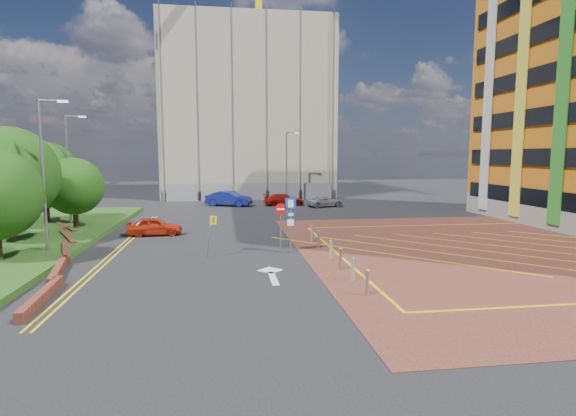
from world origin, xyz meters
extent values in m
plane|color=black|center=(0.00, 0.00, 0.00)|extent=(140.00, 140.00, 0.00)
cube|color=brown|center=(14.00, 0.00, 0.01)|extent=(26.00, 26.00, 0.02)
cube|color=brown|center=(-9.80, -6.00, 0.20)|extent=(0.62, 4.61, 0.40)
cube|color=brown|center=(-10.60, -2.00, 0.20)|extent=(1.25, 4.56, 0.40)
cube|color=brown|center=(-11.60, 2.00, 0.20)|extent=(1.86, 4.43, 0.40)
cube|color=brown|center=(-12.80, 6.00, 0.20)|extent=(2.29, 4.27, 0.40)
cube|color=brown|center=(-14.20, 10.00, 0.20)|extent=(2.69, 4.06, 0.40)
cylinder|color=#3D2B1C|center=(-15.50, 5.00, 1.50)|extent=(0.36, 0.36, 2.40)
sphere|color=#14330B|center=(-15.50, 5.00, 4.24)|extent=(5.60, 5.60, 5.60)
cylinder|color=#3D2B1C|center=(-13.50, 10.00, 1.20)|extent=(0.36, 0.36, 1.80)
sphere|color=#14330B|center=(-13.50, 10.00, 3.20)|extent=(4.00, 4.00, 4.00)
cylinder|color=#3D2B1C|center=(-16.50, 13.00, 1.40)|extent=(0.36, 0.36, 2.20)
sphere|color=#14330B|center=(-16.50, 13.00, 3.88)|extent=(5.00, 5.00, 5.00)
cylinder|color=#9EA0A8|center=(-12.50, 2.00, 4.30)|extent=(0.16, 0.16, 8.00)
cylinder|color=#9EA0A8|center=(-11.90, 2.00, 8.18)|extent=(1.20, 0.10, 0.10)
cube|color=silver|center=(-11.30, 2.00, 8.15)|extent=(0.50, 0.15, 0.12)
cylinder|color=#9EA0A8|center=(-14.50, 12.00, 4.30)|extent=(0.16, 0.16, 8.00)
cylinder|color=#9EA0A8|center=(-13.90, 12.00, 8.18)|extent=(1.20, 0.10, 0.10)
cube|color=silver|center=(-13.30, 12.00, 8.15)|extent=(0.50, 0.15, 0.12)
cylinder|color=#9EA0A8|center=(4.00, 28.00, 4.00)|extent=(0.16, 0.16, 8.00)
cylinder|color=#9EA0A8|center=(4.60, 28.00, 7.88)|extent=(1.20, 0.10, 0.10)
cube|color=silver|center=(5.20, 28.00, 7.85)|extent=(0.50, 0.15, 0.12)
cylinder|color=#9EA0A8|center=(0.50, 1.00, 1.60)|extent=(0.10, 0.10, 3.20)
cube|color=#0A3AB3|center=(0.50, 0.97, 2.75)|extent=(0.60, 0.04, 0.60)
cube|color=white|center=(0.50, 0.94, 2.75)|extent=(0.30, 0.02, 0.42)
cube|color=#0A3AB3|center=(0.50, 0.97, 2.15)|extent=(0.40, 0.04, 0.25)
cube|color=white|center=(0.50, 0.94, 2.15)|extent=(0.28, 0.02, 0.14)
cube|color=white|center=(0.50, 0.97, 1.70)|extent=(0.35, 0.04, 0.35)
cylinder|color=#9EA0A8|center=(-0.05, 1.00, 1.35)|extent=(0.08, 0.08, 2.70)
cylinder|color=red|center=(-0.05, 0.97, 2.45)|extent=(0.64, 0.04, 0.64)
cube|color=white|center=(-0.05, 0.94, 2.45)|extent=(0.44, 0.02, 0.10)
cylinder|color=#9EA0A8|center=(-3.90, 0.39, 1.10)|extent=(0.36, 0.08, 2.19)
cube|color=yellow|center=(-3.68, 0.36, 2.00)|extent=(0.38, 0.38, 0.50)
cylinder|color=#9EA0A8|center=(2.30, -7.00, 0.47)|extent=(0.14, 0.14, 0.90)
cylinder|color=black|center=(2.30, -5.00, 0.47)|extent=(0.14, 0.14, 0.90)
cylinder|color=#9EA0A8|center=(2.30, -3.00, 0.47)|extent=(0.14, 0.14, 0.90)
cylinder|color=black|center=(2.30, -1.00, 0.47)|extent=(0.14, 0.14, 0.90)
cylinder|color=#9EA0A8|center=(2.30, 2.00, 0.47)|extent=(0.14, 0.14, 0.90)
cylinder|color=black|center=(2.30, 4.00, 0.47)|extent=(0.14, 0.14, 0.90)
cube|color=#B2A791|center=(0.00, 40.00, 11.00)|extent=(21.20, 19.20, 22.00)
cube|color=yellow|center=(2.00, 42.00, 17.00)|extent=(0.90, 0.90, 34.00)
cube|color=gray|center=(1.00, 30.00, 1.00)|extent=(21.60, 0.06, 2.00)
imported|color=red|center=(-7.75, 7.61, 0.61)|extent=(3.65, 1.62, 1.22)
imported|color=navy|center=(-2.67, 24.35, 0.79)|extent=(5.08, 3.16, 1.58)
imported|color=#A5130E|center=(3.15, 24.13, 0.63)|extent=(4.37, 1.91, 1.25)
imported|color=#B3B3BA|center=(7.23, 22.21, 0.54)|extent=(4.22, 2.83, 1.07)
camera|label=1|loc=(-3.05, -23.13, 5.43)|focal=28.00mm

